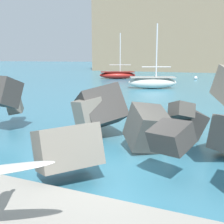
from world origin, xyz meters
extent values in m
plane|color=teal|center=(0.00, 0.00, 0.00)|extent=(400.00, 400.00, 0.00)
cube|color=#3D3A38|center=(-5.23, 1.91, 1.54)|extent=(1.21, 1.25, 1.27)
cube|color=#3D3A38|center=(-1.59, 2.88, 1.06)|extent=(2.15, 1.93, 1.83)
cube|color=#4C4944|center=(0.48, 1.81, 0.76)|extent=(1.68, 1.57, 1.52)
cube|color=slate|center=(-0.46, -0.95, 0.79)|extent=(1.84, 1.81, 1.22)
cube|color=slate|center=(-6.27, 3.62, 0.70)|extent=(0.79, 0.88, 0.80)
cube|color=#3D3A38|center=(-2.52, 3.72, 0.67)|extent=(1.06, 1.17, 1.15)
cube|color=#4C4944|center=(1.23, 2.89, 1.17)|extent=(0.88, 0.96, 0.72)
cube|color=#3D3A38|center=(1.25, 3.74, 0.68)|extent=(1.51, 1.37, 1.28)
cube|color=#3D3A38|center=(1.68, -0.01, 1.05)|extent=(1.08, 1.08, 0.77)
cube|color=slate|center=(-1.78, 2.30, 1.01)|extent=(1.14, 1.13, 1.01)
ellipsoid|color=beige|center=(-5.53, 20.56, 0.54)|extent=(4.65, 3.30, 1.08)
cube|color=#9C9991|center=(-5.53, 20.56, 1.04)|extent=(4.28, 3.03, 0.10)
cylinder|color=silver|center=(-5.23, 20.70, 3.44)|extent=(0.12, 0.12, 4.74)
cylinder|color=silver|center=(-5.23, 20.70, 1.98)|extent=(2.43, 1.23, 0.08)
ellipsoid|color=maroon|center=(-14.08, 31.52, 0.48)|extent=(5.10, 3.95, 0.96)
cube|color=maroon|center=(-14.08, 31.52, 0.92)|extent=(4.69, 3.63, 0.10)
cylinder|color=silver|center=(-13.77, 31.70, 3.52)|extent=(0.12, 0.12, 5.10)
cylinder|color=silver|center=(-13.77, 31.70, 1.86)|extent=(2.57, 1.50, 0.08)
sphere|color=silver|center=(-4.21, 34.60, 0.22)|extent=(0.44, 0.44, 0.44)
camera|label=1|loc=(3.36, -6.55, 2.78)|focal=49.29mm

